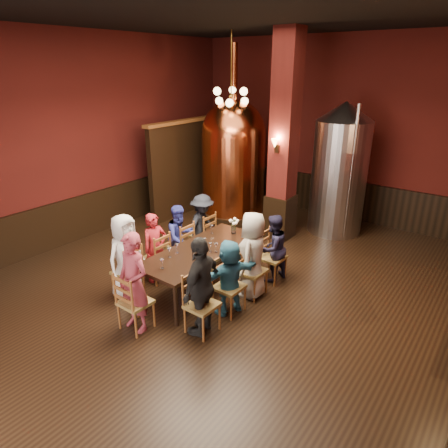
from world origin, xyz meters
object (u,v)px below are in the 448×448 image
Objects in this scene: person_2 at (180,237)px; copper_kettle at (233,159)px; rose_vase at (234,223)px; person_0 at (126,256)px; steel_vessel at (340,169)px; person_1 at (155,248)px; dining_table at (202,253)px.

copper_kettle is at bearing 28.27° from person_2.
copper_kettle is 13.35× the size of rose_vase.
person_0 is 5.32m from steel_vessel.
copper_kettle reaches higher than person_2.
rose_vase is at bearing -24.93° from person_1.
person_0 reaches higher than rose_vase.
dining_table is 0.96m from rose_vase.
person_2 is at bearing -114.88° from steel_vessel.
person_1 is 0.31× the size of copper_kettle.
person_2 is at bearing -146.49° from rose_vase.
steel_vessel is (1.71, 4.97, 0.77)m from person_0.
dining_table is 1.86× the size of person_2.
rose_vase reaches higher than dining_table.
person_0 is at bearing -115.00° from rose_vase.
dining_table is 0.57× the size of copper_kettle.
person_0 is (-0.86, -0.99, 0.06)m from dining_table.
steel_vessel is (2.56, 0.65, -0.03)m from copper_kettle.
steel_vessel reaches higher than person_1.
person_1 is 3.86m from copper_kettle.
copper_kettle is (-0.87, 2.99, 0.90)m from person_2.
person_0 is 1.33m from person_2.
copper_kettle reaches higher than steel_vessel.
rose_vase is at bearing -26.29° from person_0.
person_2 is (-0.85, 0.34, -0.04)m from dining_table.
rose_vase is at bearing -44.42° from person_2.
dining_table is 3.85m from copper_kettle.
rose_vase is (1.74, -2.42, -0.59)m from copper_kettle.
person_2 reaches higher than dining_table.
dining_table is 0.91m from person_2.
copper_kettle reaches higher than dining_table.
person_2 is 4.11m from steel_vessel.
steel_vessel reaches higher than person_0.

